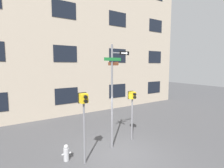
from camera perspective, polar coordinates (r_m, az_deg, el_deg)
ground_plane at (r=8.37m, az=2.83°, el=-22.03°), size 60.00×60.00×0.00m
building_facade at (r=14.27m, az=-15.56°, el=15.87°), size 24.00×0.63×12.84m
street_sign_pole at (r=8.14m, az=0.48°, el=-1.55°), size 1.42×0.84×4.90m
pedestrian_signal_left at (r=6.98m, az=-9.15°, el=-8.24°), size 0.35×0.40×2.88m
pedestrian_signal_right at (r=9.24m, az=6.64°, el=-5.96°), size 0.36×0.40×2.60m
fire_hydrant at (r=8.00m, az=-14.72°, el=-20.93°), size 0.38×0.22×0.69m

